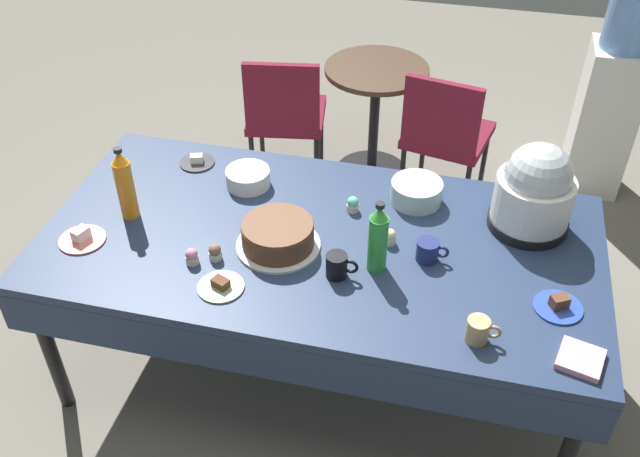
{
  "coord_description": "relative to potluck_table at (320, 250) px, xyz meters",
  "views": [
    {
      "loc": [
        0.5,
        -2.08,
        2.53
      ],
      "look_at": [
        0.0,
        0.0,
        0.8
      ],
      "focal_mm": 39.66,
      "sensor_mm": 36.0,
      "label": 1
    }
  ],
  "objects": [
    {
      "name": "ground",
      "position": [
        0.0,
        0.0,
        -0.69
      ],
      "size": [
        9.0,
        9.0,
        0.0
      ],
      "primitive_type": "plane",
      "color": "slate"
    },
    {
      "name": "potluck_table",
      "position": [
        0.0,
        0.0,
        0.0
      ],
      "size": [
        2.2,
        1.1,
        0.75
      ],
      "color": "navy",
      "rests_on": "ground"
    },
    {
      "name": "frosted_layer_cake",
      "position": [
        -0.15,
        -0.09,
        0.12
      ],
      "size": [
        0.33,
        0.33,
        0.11
      ],
      "color": "silver",
      "rests_on": "potluck_table"
    },
    {
      "name": "slow_cooker",
      "position": [
        0.79,
        0.27,
        0.23
      ],
      "size": [
        0.32,
        0.32,
        0.38
      ],
      "color": "black",
      "rests_on": "potluck_table"
    },
    {
      "name": "glass_salad_bowl",
      "position": [
        0.33,
        0.34,
        0.11
      ],
      "size": [
        0.22,
        0.22,
        0.09
      ],
      "primitive_type": "cylinder",
      "color": "#B2C6BC",
      "rests_on": "potluck_table"
    },
    {
      "name": "ceramic_snack_bowl",
      "position": [
        -0.39,
        0.28,
        0.1
      ],
      "size": [
        0.19,
        0.19,
        0.08
      ],
      "primitive_type": "cylinder",
      "color": "silver",
      "rests_on": "potluck_table"
    },
    {
      "name": "dessert_plate_charcoal",
      "position": [
        -0.67,
        0.39,
        0.07
      ],
      "size": [
        0.16,
        0.16,
        0.04
      ],
      "color": "#2D2D33",
      "rests_on": "potluck_table"
    },
    {
      "name": "dessert_plate_sage",
      "position": [
        -0.28,
        -0.36,
        0.07
      ],
      "size": [
        0.17,
        0.17,
        0.04
      ],
      "color": "#8CA87F",
      "rests_on": "potluck_table"
    },
    {
      "name": "dessert_plate_coral",
      "position": [
        -0.91,
        -0.23,
        0.08
      ],
      "size": [
        0.18,
        0.18,
        0.06
      ],
      "color": "#E07266",
      "rests_on": "potluck_table"
    },
    {
      "name": "dessert_plate_cobalt",
      "position": [
        0.91,
        -0.18,
        0.07
      ],
      "size": [
        0.17,
        0.17,
        0.05
      ],
      "color": "#2D4CB2",
      "rests_on": "potluck_table"
    },
    {
      "name": "cupcake_cocoa",
      "position": [
        -0.36,
        -0.21,
        0.09
      ],
      "size": [
        0.05,
        0.05,
        0.07
      ],
      "color": "beige",
      "rests_on": "potluck_table"
    },
    {
      "name": "cupcake_mint",
      "position": [
        0.27,
        0.03,
        0.09
      ],
      "size": [
        0.05,
        0.05,
        0.07
      ],
      "color": "beige",
      "rests_on": "potluck_table"
    },
    {
      "name": "cupcake_vanilla",
      "position": [
        0.09,
        0.21,
        0.09
      ],
      "size": [
        0.05,
        0.05,
        0.07
      ],
      "color": "beige",
      "rests_on": "potluck_table"
    },
    {
      "name": "cupcake_berry",
      "position": [
        -0.43,
        -0.25,
        0.09
      ],
      "size": [
        0.05,
        0.05,
        0.07
      ],
      "color": "beige",
      "rests_on": "potluck_table"
    },
    {
      "name": "soda_bottle_orange_juice",
      "position": [
        -0.79,
        -0.04,
        0.21
      ],
      "size": [
        0.07,
        0.07,
        0.32
      ],
      "color": "orange",
      "rests_on": "potluck_table"
    },
    {
      "name": "soda_bottle_lime_soda",
      "position": [
        0.24,
        -0.12,
        0.2
      ],
      "size": [
        0.07,
        0.07,
        0.3
      ],
      "color": "green",
      "rests_on": "potluck_table"
    },
    {
      "name": "coffee_mug_tan",
      "position": [
        0.64,
        -0.39,
        0.11
      ],
      "size": [
        0.12,
        0.08,
        0.09
      ],
      "color": "tan",
      "rests_on": "potluck_table"
    },
    {
      "name": "coffee_mug_navy",
      "position": [
        0.43,
        -0.02,
        0.1
      ],
      "size": [
        0.12,
        0.09,
        0.08
      ],
      "color": "navy",
      "rests_on": "potluck_table"
    },
    {
      "name": "coffee_mug_black",
      "position": [
        0.11,
        -0.19,
        0.11
      ],
      "size": [
        0.12,
        0.08,
        0.1
      ],
      "color": "black",
      "rests_on": "potluck_table"
    },
    {
      "name": "paper_napkin_stack",
      "position": [
        0.97,
        -0.41,
        0.07
      ],
      "size": [
        0.17,
        0.17,
        0.02
      ],
      "primitive_type": "cube",
      "rotation": [
        0.0,
        0.0,
        -0.25
      ],
      "color": "pink",
      "rests_on": "potluck_table"
    },
    {
      "name": "maroon_chair_left",
      "position": [
        -0.54,
        1.37,
        -0.2
      ],
      "size": [
        0.51,
        0.51,
        0.85
      ],
      "color": "maroon",
      "rests_on": "ground"
    },
    {
      "name": "maroon_chair_right",
      "position": [
        0.38,
        1.37,
        -0.2
      ],
      "size": [
        0.52,
        0.52,
        0.85
      ],
      "color": "maroon",
      "rests_on": "ground"
    },
    {
      "name": "round_cafe_table",
      "position": [
        -0.05,
        1.59,
        -0.19
      ],
      "size": [
        0.6,
        0.6,
        0.72
      ],
      "color": "#473323",
      "rests_on": "ground"
    },
    {
      "name": "water_cooler",
      "position": [
        1.26,
        1.78,
        -0.1
      ],
      "size": [
        0.32,
        0.32,
        1.24
      ],
      "color": "silver",
      "rests_on": "ground"
    }
  ]
}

